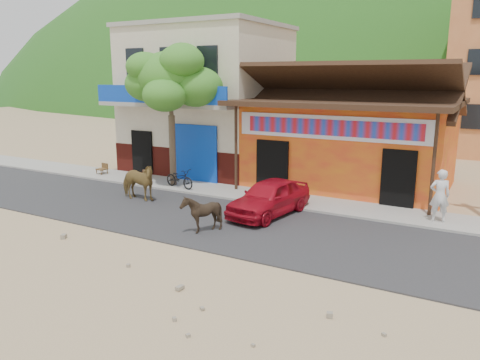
% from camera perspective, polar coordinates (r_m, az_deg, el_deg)
% --- Properties ---
extents(ground, '(120.00, 120.00, 0.00)m').
position_cam_1_polar(ground, '(13.56, -7.36, -8.09)').
color(ground, '#9E825B').
rests_on(ground, ground).
extents(road, '(60.00, 5.00, 0.04)m').
position_cam_1_polar(road, '(15.51, -1.85, -5.22)').
color(road, '#28282B').
rests_on(road, ground).
extents(sidewalk, '(60.00, 2.00, 0.12)m').
position_cam_1_polar(sidewalk, '(18.46, 3.76, -2.19)').
color(sidewalk, gray).
rests_on(sidewalk, ground).
extents(dance_club, '(8.00, 6.00, 3.60)m').
position_cam_1_polar(dance_club, '(21.12, 13.48, 4.19)').
color(dance_club, orange).
rests_on(dance_club, ground).
extents(cafe_building, '(7.00, 6.00, 7.00)m').
position_cam_1_polar(cafe_building, '(24.07, -3.95, 9.57)').
color(cafe_building, beige).
rests_on(cafe_building, ground).
extents(hillside, '(100.00, 40.00, 24.00)m').
position_cam_1_polar(hillside, '(80.82, 24.78, 16.64)').
color(hillside, '#194C14').
rests_on(hillside, ground).
extents(tree, '(3.00, 3.00, 6.00)m').
position_cam_1_polar(tree, '(20.16, -8.36, 7.79)').
color(tree, '#2D721E').
rests_on(tree, sidewalk).
extents(cow_tan, '(1.74, 0.82, 1.46)m').
position_cam_1_polar(cow_tan, '(18.44, -12.41, -0.21)').
color(cow_tan, olive).
rests_on(cow_tan, road).
extents(cow_dark, '(1.31, 1.23, 1.20)m').
position_cam_1_polar(cow_dark, '(14.42, -4.72, -4.06)').
color(cow_dark, black).
rests_on(cow_dark, road).
extents(red_car, '(1.96, 3.84, 1.25)m').
position_cam_1_polar(red_car, '(16.17, 3.59, -2.11)').
color(red_car, '#A40B1B').
rests_on(red_car, road).
extents(scooter, '(1.64, 0.83, 0.82)m').
position_cam_1_polar(scooter, '(19.90, -7.38, 0.21)').
color(scooter, black).
rests_on(scooter, sidewalk).
extents(pedestrian, '(0.74, 0.61, 1.73)m').
position_cam_1_polar(pedestrian, '(16.40, 23.17, -1.76)').
color(pedestrian, silver).
rests_on(pedestrian, sidewalk).
extents(cafe_chair_left, '(0.56, 0.56, 1.01)m').
position_cam_1_polar(cafe_chair_left, '(21.09, -11.81, 1.01)').
color(cafe_chair_left, '#442A16').
rests_on(cafe_chair_left, sidewalk).
extents(cafe_chair_right, '(0.50, 0.50, 0.94)m').
position_cam_1_polar(cafe_chair_right, '(23.50, -16.53, 1.85)').
color(cafe_chair_right, '#4F321A').
rests_on(cafe_chair_right, sidewalk).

